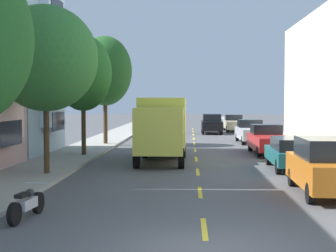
{
  "coord_description": "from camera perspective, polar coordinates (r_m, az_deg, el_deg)",
  "views": [
    {
      "loc": [
        -0.38,
        -10.37,
        3.18
      ],
      "look_at": [
        -1.97,
        26.88,
        1.32
      ],
      "focal_mm": 53.58,
      "sensor_mm": 36.0,
      "label": 1
    }
  ],
  "objects": [
    {
      "name": "ground_plane",
      "position": [
        40.5,
        2.98,
        -1.66
      ],
      "size": [
        160.0,
        160.0,
        0.0
      ],
      "primitive_type": "plane",
      "color": "#4C4C4F"
    },
    {
      "name": "sidewalk_left",
      "position": [
        39.08,
        -7.47,
        -1.74
      ],
      "size": [
        3.2,
        120.0,
        0.14
      ],
      "primitive_type": "cube",
      "color": "#99968E",
      "rests_on": "ground_plane"
    },
    {
      "name": "sidewalk_right",
      "position": [
        39.21,
        13.44,
        -1.78
      ],
      "size": [
        3.2,
        120.0,
        0.14
      ],
      "primitive_type": "cube",
      "color": "#99968E",
      "rests_on": "ground_plane"
    },
    {
      "name": "lane_centerline_dashes",
      "position": [
        35.01,
        3.06,
        -2.36
      ],
      "size": [
        0.14,
        47.2,
        0.01
      ],
      "color": "yellow",
      "rests_on": "ground_plane"
    },
    {
      "name": "street_tree_second",
      "position": [
        21.74,
        -13.76,
        7.48
      ],
      "size": [
        4.38,
        4.38,
        7.06
      ],
      "color": "#47331E",
      "rests_on": "sidewalk_left"
    },
    {
      "name": "street_tree_third",
      "position": [
        28.92,
        -9.63,
        5.96
      ],
      "size": [
        3.25,
        3.25,
        6.8
      ],
      "color": "#47331E",
      "rests_on": "sidewalk_left"
    },
    {
      "name": "street_tree_farthest",
      "position": [
        36.23,
        -7.17,
        6.23
      ],
      "size": [
        3.83,
        3.83,
        7.68
      ],
      "color": "#47331E",
      "rests_on": "sidewalk_left"
    },
    {
      "name": "delivery_box_truck",
      "position": [
        26.59,
        -0.62,
        0.09
      ],
      "size": [
        2.44,
        7.36,
        3.35
      ],
      "color": "#D8D84C",
      "rests_on": "ground_plane"
    },
    {
      "name": "parked_pickup_silver",
      "position": [
        38.68,
        9.48,
        -0.68
      ],
      "size": [
        2.13,
        5.35,
        1.73
      ],
      "color": "#B2B5BA",
      "rests_on": "ground_plane"
    },
    {
      "name": "parked_pickup_red",
      "position": [
        30.78,
        11.4,
        -1.59
      ],
      "size": [
        2.08,
        5.33,
        1.73
      ],
      "color": "#AD1E1E",
      "rests_on": "ground_plane"
    },
    {
      "name": "parked_suv_navy",
      "position": [
        53.71,
        -1.94,
        0.51
      ],
      "size": [
        2.08,
        4.85,
        1.93
      ],
      "color": "navy",
      "rests_on": "ground_plane"
    },
    {
      "name": "parked_suv_orange",
      "position": [
        17.9,
        17.58,
        -4.32
      ],
      "size": [
        2.08,
        4.85,
        1.93
      ],
      "color": "orange",
      "rests_on": "ground_plane"
    },
    {
      "name": "parked_pickup_champagne",
      "position": [
        53.08,
        7.55,
        0.29
      ],
      "size": [
        2.06,
        5.32,
        1.73
      ],
      "color": "tan",
      "rests_on": "ground_plane"
    },
    {
      "name": "parked_sedan_sky",
      "position": [
        46.62,
        -2.54,
        -0.14
      ],
      "size": [
        1.9,
        4.54,
        1.43
      ],
      "color": "#7A9EC6",
      "rests_on": "ground_plane"
    },
    {
      "name": "parked_wagon_teal",
      "position": [
        23.89,
        13.82,
        -2.94
      ],
      "size": [
        1.93,
        4.74,
        1.5
      ],
      "color": "#195B60",
      "rests_on": "ground_plane"
    },
    {
      "name": "moving_black_sedan",
      "position": [
        49.17,
        4.98,
        0.28
      ],
      "size": [
        1.95,
        4.8,
        1.93
      ],
      "color": "black",
      "rests_on": "ground_plane"
    },
    {
      "name": "parked_motorcycle",
      "position": [
        14.17,
        -15.76,
        -8.53
      ],
      "size": [
        0.62,
        2.05,
        0.9
      ],
      "color": "black",
      "rests_on": "ground_plane"
    }
  ]
}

